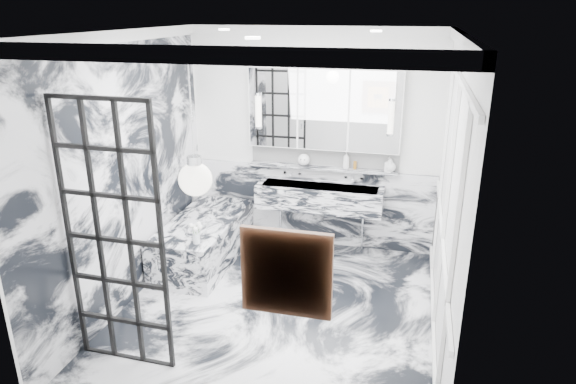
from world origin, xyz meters
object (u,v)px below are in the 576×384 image
(bathtub, at_px, (204,240))
(crittall_door, at_px, (114,240))
(mirror_cabinet, at_px, (324,109))
(trough_sink, at_px, (320,197))

(bathtub, bearing_deg, crittall_door, -87.81)
(bathtub, bearing_deg, mirror_cabinet, 32.06)
(crittall_door, xyz_separation_m, trough_sink, (1.25, 2.61, -0.45))
(crittall_door, height_order, trough_sink, crittall_door)
(crittall_door, xyz_separation_m, bathtub, (-0.07, 1.95, -0.90))
(trough_sink, bearing_deg, mirror_cabinet, 90.00)
(trough_sink, relative_size, mirror_cabinet, 0.84)
(mirror_cabinet, relative_size, bathtub, 1.15)
(crittall_door, height_order, bathtub, crittall_door)
(mirror_cabinet, bearing_deg, crittall_door, -114.18)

